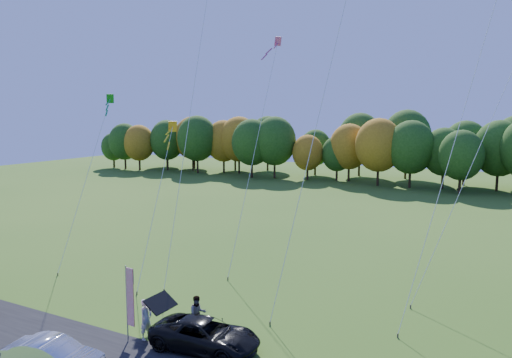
% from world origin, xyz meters
% --- Properties ---
extents(ground, '(160.00, 160.00, 0.00)m').
position_xyz_m(ground, '(0.00, 0.00, 0.00)').
color(ground, '#315917').
extents(tree_line, '(116.00, 12.00, 10.00)m').
position_xyz_m(tree_line, '(0.00, 55.00, 0.00)').
color(tree_line, '#1E4711').
rests_on(tree_line, ground).
extents(black_suv, '(5.23, 2.74, 1.41)m').
position_xyz_m(black_suv, '(0.87, -0.41, 0.70)').
color(black_suv, black).
rests_on(black_suv, ground).
extents(silver_sedan, '(4.43, 2.26, 1.39)m').
position_xyz_m(silver_sedan, '(-3.52, -5.05, 0.70)').
color(silver_sedan, silver).
rests_on(silver_sedan, ground).
extents(person_tailgate_a, '(0.48, 0.72, 1.94)m').
position_xyz_m(person_tailgate_a, '(-2.21, -0.84, 0.97)').
color(person_tailgate_a, beige).
rests_on(person_tailgate_a, ground).
extents(person_tailgate_b, '(1.08, 1.10, 1.79)m').
position_xyz_m(person_tailgate_b, '(-0.54, 1.01, 0.89)').
color(person_tailgate_b, gray).
rests_on(person_tailgate_b, ground).
extents(feather_flag, '(0.49, 0.09, 3.69)m').
position_xyz_m(feather_flag, '(-2.59, -1.49, 2.25)').
color(feather_flag, '#999999').
rests_on(feather_flag, ground).
extents(kite_delta_blue, '(3.55, 10.92, 26.34)m').
position_xyz_m(kite_delta_blue, '(-6.51, 9.51, 13.00)').
color(kite_delta_blue, '#4C3F33').
rests_on(kite_delta_blue, ground).
extents(kite_delta_red, '(3.44, 9.78, 24.44)m').
position_xyz_m(kite_delta_red, '(3.31, 7.82, 12.07)').
color(kite_delta_red, '#4C3F33').
rests_on(kite_delta_red, ground).
extents(kite_diamond_yellow, '(2.27, 6.46, 10.45)m').
position_xyz_m(kite_diamond_yellow, '(-7.39, 6.30, 5.01)').
color(kite_diamond_yellow, '#4C3F33').
rests_on(kite_diamond_yellow, ground).
extents(kite_diamond_green, '(1.11, 6.14, 12.32)m').
position_xyz_m(kite_diamond_green, '(-13.60, 6.42, 6.33)').
color(kite_diamond_green, '#4C3F33').
rests_on(kite_diamond_green, ground).
extents(kite_diamond_white, '(5.42, 7.01, 15.77)m').
position_xyz_m(kite_diamond_white, '(10.40, 12.08, 7.57)').
color(kite_diamond_white, '#4C3F33').
rests_on(kite_diamond_white, ground).
extents(kite_diamond_pink, '(1.22, 8.99, 16.61)m').
position_xyz_m(kite_diamond_pink, '(-3.53, 12.39, 8.20)').
color(kite_diamond_pink, '#4C3F33').
rests_on(kite_diamond_pink, ground).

